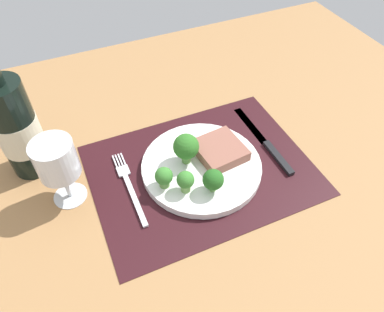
% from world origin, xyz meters
% --- Properties ---
extents(ground_plane, '(1.40, 1.10, 0.03)m').
position_xyz_m(ground_plane, '(0.00, 0.00, -0.01)').
color(ground_plane, '#996D42').
extents(placemat, '(0.44, 0.33, 0.00)m').
position_xyz_m(placemat, '(0.00, 0.00, 0.00)').
color(placemat, black).
rests_on(placemat, ground_plane).
extents(plate, '(0.24, 0.24, 0.02)m').
position_xyz_m(plate, '(0.00, 0.00, 0.01)').
color(plate, white).
rests_on(plate, placemat).
extents(steak, '(0.10, 0.10, 0.02)m').
position_xyz_m(steak, '(0.05, 0.01, 0.03)').
color(steak, '#8C5647').
rests_on(steak, plate).
extents(broccoli_near_fork, '(0.05, 0.05, 0.07)m').
position_xyz_m(broccoli_near_fork, '(-0.03, 0.02, 0.06)').
color(broccoli_near_fork, '#5B8942').
rests_on(broccoli_near_fork, plate).
extents(broccoli_center, '(0.03, 0.03, 0.04)m').
position_xyz_m(broccoli_center, '(-0.09, -0.02, 0.04)').
color(broccoli_center, '#5B8942').
rests_on(broccoli_center, plate).
extents(broccoli_back_left, '(0.03, 0.03, 0.05)m').
position_xyz_m(broccoli_back_left, '(-0.06, -0.05, 0.05)').
color(broccoli_back_left, '#6B994C').
rests_on(broccoli_back_left, plate).
extents(broccoli_near_steak, '(0.04, 0.04, 0.05)m').
position_xyz_m(broccoli_near_steak, '(-0.01, -0.07, 0.05)').
color(broccoli_near_steak, '#5B8942').
rests_on(broccoli_near_steak, plate).
extents(fork, '(0.02, 0.19, 0.01)m').
position_xyz_m(fork, '(-0.15, 0.01, 0.01)').
color(fork, silver).
rests_on(fork, placemat).
extents(knife, '(0.02, 0.23, 0.01)m').
position_xyz_m(knife, '(0.16, 0.01, 0.01)').
color(knife, black).
rests_on(knife, placemat).
extents(wine_bottle, '(0.08, 0.08, 0.31)m').
position_xyz_m(wine_bottle, '(-0.31, 0.15, 0.11)').
color(wine_bottle, black).
rests_on(wine_bottle, ground_plane).
extents(wine_glass, '(0.07, 0.07, 0.14)m').
position_xyz_m(wine_glass, '(-0.26, 0.04, 0.10)').
color(wine_glass, silver).
rests_on(wine_glass, ground_plane).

